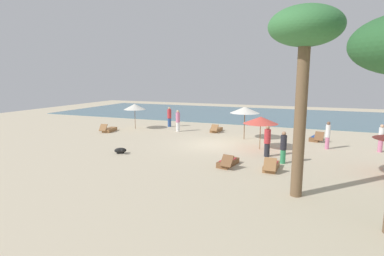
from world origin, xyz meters
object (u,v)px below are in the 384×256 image
at_px(umbrella_0, 245,110).
at_px(person_2, 169,117).
at_px(lounger_1, 271,166).
at_px(lounger_4, 228,162).
at_px(palm_3, 305,36).
at_px(lounger_2, 316,138).
at_px(person_3, 178,121).
at_px(lounger_0, 216,130).
at_px(person_0, 381,138).
at_px(person_1, 328,135).
at_px(person_4, 267,141).
at_px(umbrella_2, 261,120).
at_px(person_5, 283,147).
at_px(dog, 121,150).
at_px(lounger_3, 109,130).
at_px(umbrella_3, 135,107).

height_order(umbrella_0, person_2, umbrella_0).
height_order(lounger_1, lounger_4, lounger_1).
bearing_deg(palm_3, umbrella_0, 112.72).
xyz_separation_m(lounger_2, person_3, (-10.59, -0.31, 0.72)).
relative_size(lounger_0, palm_3, 0.25).
relative_size(person_0, person_1, 0.97).
height_order(person_1, palm_3, palm_3).
distance_m(person_1, person_3, 11.41).
height_order(lounger_2, person_2, person_2).
height_order(person_2, person_4, person_2).
distance_m(umbrella_0, person_4, 5.02).
bearing_deg(umbrella_2, person_5, -59.11).
bearing_deg(person_5, lounger_4, -149.88).
bearing_deg(person_0, umbrella_2, -164.09).
height_order(person_3, person_5, person_3).
height_order(umbrella_2, lounger_0, umbrella_2).
bearing_deg(palm_3, dog, 163.38).
distance_m(lounger_1, person_0, 8.26).
bearing_deg(person_0, person_4, -149.88).
xyz_separation_m(lounger_2, person_0, (3.53, -2.17, 0.68)).
height_order(umbrella_2, person_0, umbrella_2).
bearing_deg(lounger_4, person_4, 58.88).
bearing_deg(lounger_0, lounger_3, -158.46).
bearing_deg(lounger_3, person_3, 22.12).
xyz_separation_m(umbrella_2, person_3, (-7.30, 3.80, -0.93)).
distance_m(lounger_3, lounger_4, 13.05).
bearing_deg(person_4, umbrella_2, 112.21).
xyz_separation_m(umbrella_2, umbrella_3, (-11.27, 3.63, 0.09)).
xyz_separation_m(lounger_4, person_1, (4.79, 5.86, 0.71)).
height_order(lounger_0, dog, lounger_0).
xyz_separation_m(umbrella_3, lounger_3, (-1.27, -1.96, -1.75)).
xyz_separation_m(lounger_1, dog, (-8.63, -0.05, 0.01)).
xyz_separation_m(lounger_3, person_2, (3.51, 4.11, 0.73)).
bearing_deg(dog, person_3, 89.28).
distance_m(person_1, palm_3, 10.15).
height_order(lounger_0, person_0, person_0).
distance_m(umbrella_0, person_2, 8.17).
distance_m(lounger_4, person_5, 3.02).
bearing_deg(person_5, person_0, 42.16).
bearing_deg(lounger_1, person_5, 72.98).
bearing_deg(lounger_4, lounger_1, 3.35).
distance_m(person_1, person_4, 4.59).
height_order(lounger_2, lounger_3, lounger_2).
height_order(umbrella_2, lounger_3, umbrella_2).
height_order(person_0, person_1, person_1).
bearing_deg(person_3, lounger_1, -42.79).
bearing_deg(umbrella_2, lounger_2, 51.36).
bearing_deg(umbrella_3, umbrella_0, -5.48).
xyz_separation_m(person_0, person_5, (-5.18, -4.69, 0.00)).
distance_m(umbrella_0, umbrella_2, 3.14).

